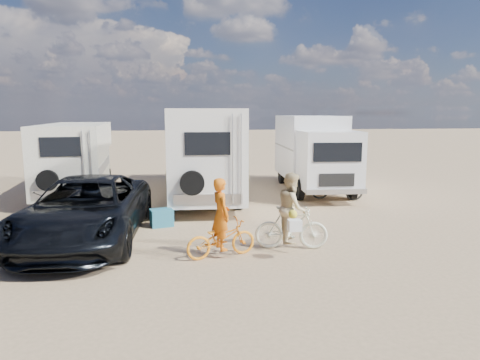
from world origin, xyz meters
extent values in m
plane|color=tan|center=(0.00, 0.00, 0.00)|extent=(140.00, 140.00, 0.00)
imported|color=black|center=(-3.74, 1.13, 0.79)|extent=(3.01, 5.88, 1.59)
imported|color=orange|center=(-0.56, -0.60, 0.42)|extent=(1.70, 0.96, 0.84)
imported|color=silver|center=(1.14, -0.29, 0.51)|extent=(1.77, 0.82, 1.03)
imported|color=#D05E0E|center=(-0.56, -0.60, 0.80)|extent=(0.52, 0.66, 1.60)
imported|color=tan|center=(1.14, -0.29, 0.82)|extent=(0.77, 0.91, 1.64)
imported|color=#242623|center=(4.39, 5.00, 0.49)|extent=(1.98, 1.29, 0.98)
cube|color=#24677F|center=(-1.93, 2.24, 0.24)|extent=(0.70, 0.58, 0.49)
cube|color=olive|center=(-0.07, 4.15, 0.19)|extent=(0.54, 0.54, 0.38)
camera|label=1|loc=(-1.57, -9.60, 3.17)|focal=31.61mm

